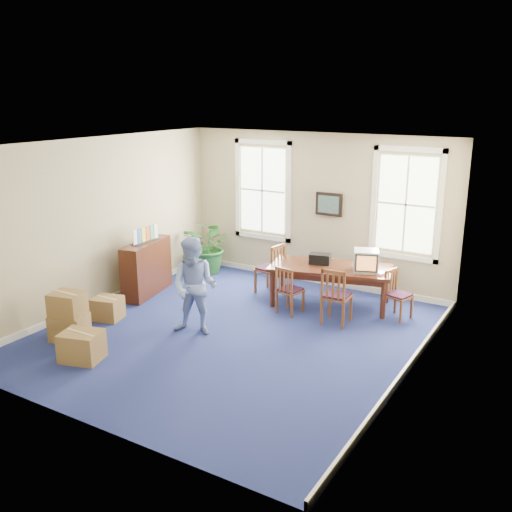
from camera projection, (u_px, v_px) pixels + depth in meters
The scene contains 25 objects.
floor at pixel (233, 333), 9.76m from camera, with size 6.50×6.50×0.00m, color navy.
ceiling at pixel (231, 144), 8.87m from camera, with size 6.50×6.50×0.00m, color white.
wall_back at pixel (316, 210), 12.00m from camera, with size 6.50×6.50×0.00m, color tan.
wall_front at pixel (79, 304), 6.64m from camera, with size 6.50×6.50×0.00m, color tan.
wall_left at pixel (100, 223), 10.80m from camera, with size 6.50×6.50×0.00m, color tan.
wall_right at pixel (414, 272), 7.84m from camera, with size 6.50×6.50×0.00m, color tan.
baseboard_back at pixel (314, 279), 12.40m from camera, with size 6.00×0.04×0.12m, color white.
baseboard_left at pixel (107, 299), 11.21m from camera, with size 0.04×6.50×0.12m, color white.
baseboard_right at pixel (404, 372), 8.28m from camera, with size 0.04×6.50×0.12m, color white.
window_left at pixel (263, 190), 12.54m from camera, with size 1.40×0.12×2.20m, color white, non-canonical shape.
window_right at pixel (406, 204), 10.96m from camera, with size 1.40×0.12×2.20m, color white, non-canonical shape.
wall_picture at pixel (329, 204), 11.77m from camera, with size 0.58×0.06×0.48m, color black, non-canonical shape.
conference_table at pixel (330, 286), 10.99m from camera, with size 2.28×1.04×0.78m, color #3F1C0F, non-canonical shape.
crt_tv at pixel (366, 261), 10.54m from camera, with size 0.45×0.49×0.40m, color #B7B7BC, non-canonical shape.
game_console at pixel (381, 273), 10.39m from camera, with size 0.14×0.17×0.04m, color white.
equipment_bag at pixel (320, 259), 11.03m from camera, with size 0.40×0.26×0.20m, color black.
chair_near_left at pixel (290, 289), 10.56m from camera, with size 0.41×0.41×0.92m, color brown, non-canonical shape.
chair_near_right at pixel (337, 295), 10.08m from camera, with size 0.47×0.47×1.04m, color brown, non-canonical shape.
chair_end_left at pixel (269, 268), 11.62m from camera, with size 0.47×0.47×1.05m, color brown, non-canonical shape.
chair_end_right at pixel (399, 295), 10.31m from camera, with size 0.40×0.40×0.90m, color brown, non-canonical shape.
man at pixel (195, 286), 9.57m from camera, with size 0.82×0.63×1.68m, color #7E97D3.
credenza at pixel (147, 268), 11.55m from camera, with size 0.40×1.39×1.09m, color #3F1C0F.
brochure_rack at pixel (146, 234), 11.35m from camera, with size 0.13×0.76×0.34m, color #99999E, non-canonical shape.
potted_plant at pixel (210, 246), 12.90m from camera, with size 1.13×0.98×1.25m, color #205B22.
cardboard_boxes at pixel (83, 315), 9.40m from camera, with size 1.51×1.51×0.86m, color olive, non-canonical shape.
Camera 1 is at (4.96, -7.53, 3.97)m, focal length 40.00 mm.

